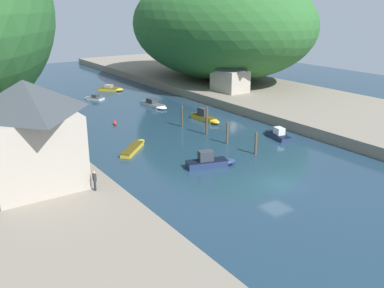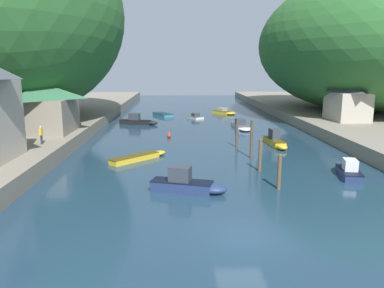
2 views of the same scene
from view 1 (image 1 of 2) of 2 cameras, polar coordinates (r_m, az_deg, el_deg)
The scene contains 22 objects.
water_surface at distance 63.99m, azimuth -7.96°, elevation 3.70°, with size 130.00×130.00×0.00m, color #1E384C.
right_bank at distance 77.49m, azimuth 8.62°, elevation 6.76°, with size 22.00×120.00×1.39m.
hillside_right at distance 86.67m, azimuth 3.58°, elevation 15.58°, with size 30.55×42.77×20.91m.
waterfront_building at distance 37.65m, azimuth -20.97°, elevation 1.61°, with size 7.59×8.84×8.80m.
boathouse_shed at distance 51.33m, azimuth -23.41°, elevation 3.63°, with size 8.00×7.38×5.58m.
right_bank_cottage at distance 74.34m, azimuth 5.09°, elevation 9.12°, with size 4.43×6.52×5.35m.
boat_red_skiff at distance 67.86m, azimuth -17.65°, elevation 4.27°, with size 5.95×2.71×1.64m.
boat_moored_right at distance 78.16m, azimuth -17.78°, elevation 5.85°, with size 4.22×5.67×0.49m.
boat_near_quay at distance 83.67m, azimuth -10.67°, elevation 7.26°, with size 4.55×4.86×1.05m.
boat_far_right_bank at distance 54.22m, azimuth 11.20°, elevation 1.30°, with size 2.30×4.79×1.41m.
boat_far_upstream at distance 60.65m, azimuth 1.84°, elevation 3.56°, with size 1.52×5.68×1.75m.
boat_open_rowboat at distance 49.37m, azimuth -7.67°, elevation -0.42°, with size 5.21×5.15×0.50m.
boat_cabin_cruiser at distance 43.78m, azimuth 2.60°, elevation -2.36°, with size 5.40×2.81×1.75m.
boat_navy_launch at distance 76.54m, azimuth -12.95°, elevation 6.03°, with size 3.10×3.83×0.89m.
boat_white_cruiser at distance 69.52m, azimuth -5.04°, elevation 5.28°, with size 1.98×6.37×1.19m.
mooring_post_nearest at distance 47.55m, azimuth 8.50°, elevation 0.11°, with size 0.27×0.27×2.53m.
mooring_post_second at distance 50.67m, azimuth 4.72°, elevation 1.49°, with size 0.27×0.27×2.69m.
mooring_post_middle at distance 54.01m, azimuth 1.95°, elevation 3.14°, with size 0.27×0.27×3.64m.
mooring_post_fourth at distance 57.64m, azimuth -1.35°, elevation 3.73°, with size 0.26×0.26×2.89m.
channel_buoy_near at distance 59.55m, azimuth -10.26°, elevation 2.77°, with size 0.51×0.51×0.76m.
person_on_quay at distance 46.20m, azimuth -18.29°, elevation 0.24°, with size 0.23×0.39×1.69m.
person_by_boathouse at distance 35.63m, azimuth -12.85°, elevation -4.63°, with size 0.23×0.39×1.69m.
Camera 1 is at (-26.98, -25.78, 16.00)m, focal length 40.00 mm.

